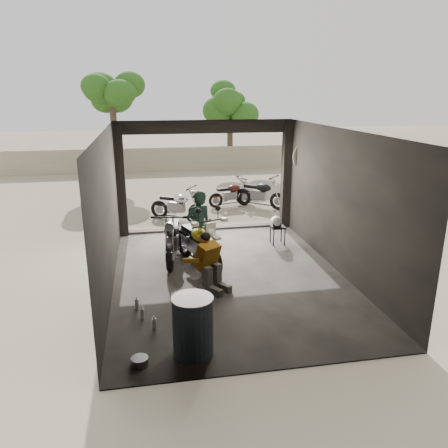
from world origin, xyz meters
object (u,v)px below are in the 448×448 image
object	(u,v)px
main_bike	(198,240)
left_bike	(172,235)
outside_bike_c	(260,192)
helmet	(276,221)
rider	(199,228)
stool	(278,229)
oil_drum	(193,327)
mechanic	(212,264)
sign_post	(307,170)
outside_bike_a	(178,203)
outside_bike_b	(231,192)

from	to	relation	value
main_bike	left_bike	bearing A→B (deg)	115.19
main_bike	outside_bike_c	bearing A→B (deg)	40.93
outside_bike_c	helmet	world-z (taller)	outside_bike_c
left_bike	rider	xyz separation A→B (m)	(0.61, -0.31, 0.25)
stool	oil_drum	xyz separation A→B (m)	(-2.82, -4.72, 0.05)
outside_bike_c	mechanic	xyz separation A→B (m)	(-2.73, -6.35, 0.01)
rider	helmet	world-z (taller)	rider
mechanic	outside_bike_c	bearing A→B (deg)	32.25
main_bike	oil_drum	distance (m)	3.60
outside_bike_c	sign_post	size ratio (longest dim) A/B	0.65
main_bike	oil_drum	bearing A→B (deg)	-117.96
outside_bike_a	rider	bearing A→B (deg)	-147.99
rider	outside_bike_a	bearing A→B (deg)	-108.17
main_bike	rider	bearing A→B (deg)	57.19
outside_bike_b	sign_post	world-z (taller)	sign_post
outside_bike_a	sign_post	xyz separation A→B (m)	(3.57, -1.77, 1.24)
outside_bike_b	outside_bike_c	size ratio (longest dim) A/B	0.88
rider	helmet	bearing A→B (deg)	-179.06
helmet	mechanic	bearing A→B (deg)	-108.31
left_bike	outside_bike_c	size ratio (longest dim) A/B	1.09
stool	main_bike	bearing A→B (deg)	-153.21
helmet	oil_drum	size ratio (longest dim) A/B	0.33
outside_bike_c	sign_post	distance (m)	3.13
mechanic	rider	bearing A→B (deg)	57.72
outside_bike_c	stool	distance (m)	3.91
oil_drum	outside_bike_b	bearing A→B (deg)	75.05
outside_bike_b	left_bike	bearing A→B (deg)	138.03
stool	helmet	distance (m)	0.23
sign_post	main_bike	bearing A→B (deg)	-157.78
main_bike	outside_bike_a	xyz separation A→B (m)	(-0.14, 3.97, -0.09)
outside_bike_b	rider	xyz separation A→B (m)	(-1.82, -5.18, 0.38)
main_bike	mechanic	xyz separation A→B (m)	(0.12, -1.32, -0.06)
outside_bike_a	helmet	world-z (taller)	outside_bike_a
outside_bike_a	outside_bike_c	world-z (taller)	outside_bike_c
outside_bike_a	left_bike	bearing A→B (deg)	-157.83
rider	outside_bike_b	bearing A→B (deg)	-130.58
main_bike	outside_bike_c	xyz separation A→B (m)	(2.85, 5.03, -0.07)
mechanic	helmet	bearing A→B (deg)	14.72
rider	stool	distance (m)	2.46
stool	sign_post	xyz separation A→B (m)	(1.13, 1.05, 1.36)
outside_bike_a	mechanic	world-z (taller)	mechanic
outside_bike_b	outside_bike_c	world-z (taller)	outside_bike_c
outside_bike_c	rider	bearing A→B (deg)	-169.84
main_bike	rider	distance (m)	0.34
left_bike	rider	world-z (taller)	rider
rider	mechanic	world-z (taller)	rider
stool	helmet	bearing A→B (deg)	-154.77
outside_bike_c	mechanic	distance (m)	6.92
helmet	left_bike	bearing A→B (deg)	-145.83
rider	sign_post	distance (m)	4.01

